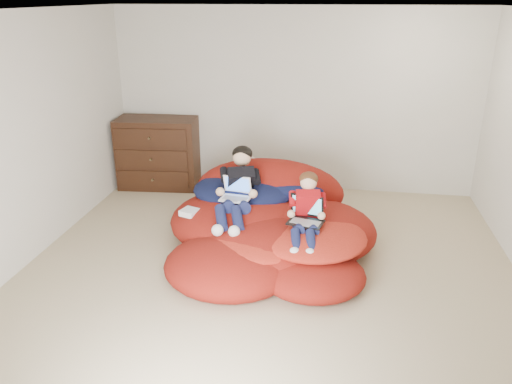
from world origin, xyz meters
name	(u,v)px	position (x,y,z in m)	size (l,w,h in m)	color
room_shell	(268,254)	(0.00, 0.00, 0.22)	(5.10, 5.10, 2.77)	tan
dresser	(158,153)	(-1.90, 2.20, 0.50)	(1.16, 0.67, 1.01)	#311A0D
beanbag_pile	(269,226)	(-0.07, 0.58, 0.25)	(2.32, 2.38, 0.88)	maroon
cream_pillow	(248,167)	(-0.45, 1.47, 0.62)	(0.40, 0.25, 0.25)	beige
older_boy	(238,185)	(-0.43, 0.67, 0.67)	(0.41, 1.09, 0.68)	black
younger_boy	(307,209)	(0.35, 0.29, 0.61)	(0.30, 0.83, 0.62)	#B81015
laptop_white	(236,192)	(-0.43, 0.59, 0.62)	(0.34, 0.32, 0.23)	white
laptop_black	(306,215)	(0.35, 0.27, 0.55)	(0.39, 0.36, 0.25)	black
power_adapter	(190,212)	(-0.92, 0.43, 0.42)	(0.17, 0.17, 0.06)	white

